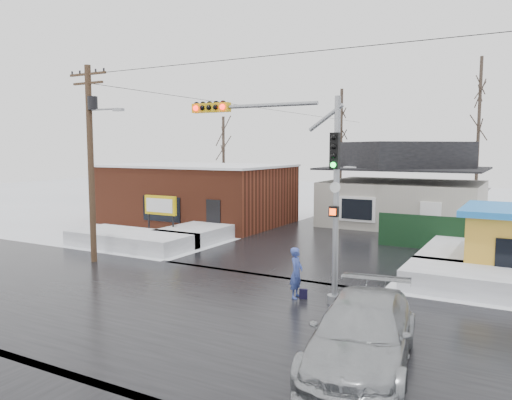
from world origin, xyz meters
The scene contains 19 objects.
ground centered at (0.00, 0.00, 0.00)m, with size 120.00×120.00×0.00m, color white.
road_ns centered at (0.00, 0.00, 0.01)m, with size 10.00×120.00×0.02m, color black.
road_ew centered at (0.00, 0.00, 0.01)m, with size 120.00×10.00×0.02m, color black.
snowbank_nw centered at (-9.00, 7.00, 0.40)m, with size 7.00×3.00×0.80m, color white.
snowbank_ne centered at (9.00, 7.00, 0.40)m, with size 7.00×3.00×0.80m, color white.
snowbank_nside_w centered at (-7.00, 12.00, 0.40)m, with size 3.00×8.00×0.80m, color white.
snowbank_nside_e centered at (7.00, 12.00, 0.40)m, with size 3.00×8.00×0.80m, color white.
traffic_signal centered at (2.43, 2.97, 4.54)m, with size 6.05×0.68×7.00m.
utility_pole centered at (-7.93, 3.50, 5.11)m, with size 3.15×0.44×9.00m.
brick_building centered at (-11.00, 15.99, 2.08)m, with size 12.20×8.20×4.12m.
marquee_sign centered at (-9.00, 9.49, 1.92)m, with size 2.20×0.21×2.55m.
house centered at (2.00, 22.00, 2.62)m, with size 10.40×8.40×5.76m.
fence centered at (6.50, 14.00, 0.90)m, with size 8.00×0.12×1.80m, color black.
tree_far_left centered at (-4.00, 26.00, 7.95)m, with size 3.00×3.00×10.00m.
tree_far_mid centered at (6.00, 28.00, 9.54)m, with size 3.00×3.00×12.00m.
tree_far_west centered at (-14.00, 24.00, 6.36)m, with size 3.00×3.00×8.00m.
pedestrian centered at (2.60, 2.94, 0.90)m, with size 0.66×0.43×1.80m, color #394B9F.
car centered at (6.31, -1.40, 0.83)m, with size 2.32×5.71×1.66m, color #9EA1A5.
shopping_bag centered at (2.87, 2.93, 0.17)m, with size 0.28×0.12×0.35m, color black.
Camera 1 is at (9.71, -12.78, 5.31)m, focal length 35.00 mm.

